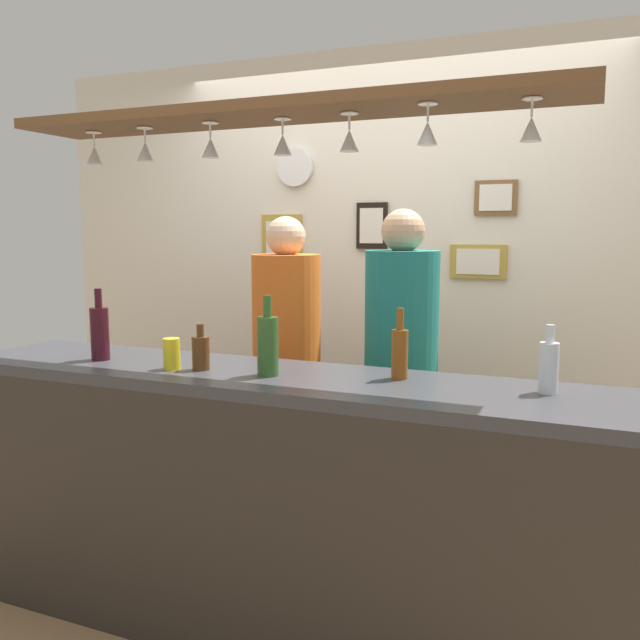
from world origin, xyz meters
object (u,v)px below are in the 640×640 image
(person_middle_orange_shirt, at_px, (287,350))
(bottle_champagne_green, at_px, (268,344))
(picture_frame_lower_pair, at_px, (478,262))
(drink_can, at_px, (172,354))
(wall_clock, at_px, (295,167))
(person_right_teal_shirt, at_px, (401,354))
(picture_frame_upper_small, at_px, (496,198))
(bottle_beer_amber_tall, at_px, (400,352))
(picture_frame_caricature, at_px, (282,243))
(bottle_beer_brown_stubby, at_px, (201,352))
(bottle_soda_clear, at_px, (549,366))
(bottle_wine_dark_red, at_px, (100,332))
(picture_frame_crest, at_px, (372,226))

(person_middle_orange_shirt, bearing_deg, bottle_champagne_green, -69.10)
(person_middle_orange_shirt, height_order, picture_frame_lower_pair, person_middle_orange_shirt)
(drink_can, relative_size, wall_clock, 0.55)
(person_right_teal_shirt, xyz_separation_m, picture_frame_upper_small, (0.31, 0.67, 0.74))
(bottle_beer_amber_tall, relative_size, picture_frame_lower_pair, 0.87)
(picture_frame_caricature, distance_m, picture_frame_upper_small, 1.27)
(bottle_beer_brown_stubby, bearing_deg, bottle_beer_amber_tall, 11.05)
(bottle_soda_clear, xyz_separation_m, picture_frame_upper_small, (-0.38, 1.32, 0.62))
(bottle_champagne_green, relative_size, bottle_soda_clear, 1.30)
(bottle_beer_amber_tall, distance_m, bottle_wine_dark_red, 1.26)
(person_middle_orange_shirt, xyz_separation_m, bottle_beer_brown_stubby, (0.01, -0.78, 0.12))
(picture_frame_crest, bearing_deg, picture_frame_caricature, 180.00)
(drink_can, height_order, picture_frame_upper_small, picture_frame_upper_small)
(person_right_teal_shirt, height_order, bottle_beer_amber_tall, person_right_teal_shirt)
(bottle_wine_dark_red, bearing_deg, bottle_beer_amber_tall, 6.35)
(bottle_beer_amber_tall, xyz_separation_m, wall_clock, (-1.02, 1.30, 0.81))
(bottle_champagne_green, xyz_separation_m, picture_frame_caricature, (-0.64, 1.44, 0.35))
(drink_can, bearing_deg, bottle_wine_dark_red, 173.73)
(bottle_beer_amber_tall, distance_m, picture_frame_caricature, 1.75)
(picture_frame_upper_small, bearing_deg, picture_frame_crest, 180.00)
(person_right_teal_shirt, bearing_deg, bottle_beer_brown_stubby, -126.61)
(bottle_beer_amber_tall, bearing_deg, picture_frame_lower_pair, 87.49)
(bottle_beer_brown_stubby, distance_m, picture_frame_upper_small, 1.82)
(drink_can, distance_m, picture_frame_lower_pair, 1.78)
(drink_can, relative_size, picture_frame_lower_pair, 0.41)
(bottle_beer_brown_stubby, height_order, bottle_wine_dark_red, bottle_wine_dark_red)
(drink_can, distance_m, picture_frame_caricature, 1.56)
(bottle_champagne_green, bearing_deg, person_right_teal_shirt, 69.06)
(picture_frame_lower_pair, bearing_deg, bottle_wine_dark_red, -132.21)
(bottle_wine_dark_red, xyz_separation_m, picture_frame_crest, (0.71, 1.44, 0.45))
(person_right_teal_shirt, bearing_deg, picture_frame_lower_pair, 71.05)
(bottle_champagne_green, relative_size, picture_frame_lower_pair, 1.00)
(drink_can, relative_size, picture_frame_upper_small, 0.55)
(picture_frame_lower_pair, bearing_deg, picture_frame_crest, 180.00)
(picture_frame_upper_small, bearing_deg, wall_clock, -179.69)
(bottle_beer_brown_stubby, bearing_deg, person_middle_orange_shirt, 90.61)
(picture_frame_lower_pair, bearing_deg, person_middle_orange_shirt, -140.76)
(bottle_beer_brown_stubby, xyz_separation_m, picture_frame_crest, (0.21, 1.45, 0.49))
(person_right_teal_shirt, distance_m, bottle_champagne_green, 0.84)
(person_middle_orange_shirt, height_order, bottle_beer_amber_tall, person_middle_orange_shirt)
(drink_can, xyz_separation_m, picture_frame_lower_pair, (0.92, 1.49, 0.31))
(picture_frame_caricature, bearing_deg, bottle_champagne_green, -65.89)
(bottle_wine_dark_red, bearing_deg, drink_can, -6.27)
(bottle_beer_brown_stubby, bearing_deg, person_right_teal_shirt, 53.39)
(bottle_soda_clear, bearing_deg, bottle_beer_amber_tall, 178.04)
(picture_frame_crest, bearing_deg, bottle_wine_dark_red, -116.16)
(person_middle_orange_shirt, relative_size, bottle_beer_brown_stubby, 9.20)
(picture_frame_lower_pair, distance_m, wall_clock, 1.20)
(person_middle_orange_shirt, relative_size, drink_can, 13.57)
(picture_frame_caricature, distance_m, picture_frame_lower_pair, 1.17)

